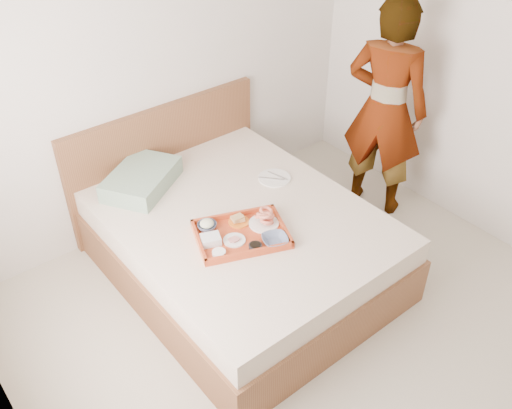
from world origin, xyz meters
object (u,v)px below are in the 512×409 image
Objects in this scene: bed at (242,244)px; person at (385,110)px; dinner_plate at (275,178)px; tray at (241,234)px.

person reaches higher than bed.
tray is at bearing -147.94° from dinner_plate.
dinner_plate is (0.60, 0.37, -0.02)m from tray.
person is at bearing 28.19° from tray.
tray reaches higher than bed.
tray is 0.33× the size of person.
person is (0.93, -0.20, 0.34)m from dinner_plate.
person is (1.53, 0.18, 0.32)m from tray.
tray is at bearing -127.02° from bed.
person is at bearing -0.41° from bed.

